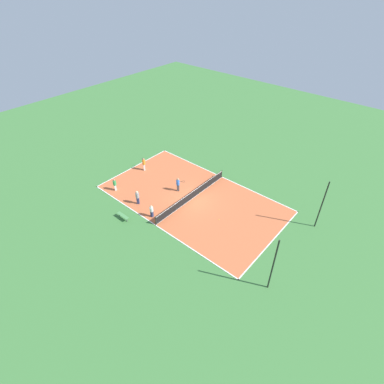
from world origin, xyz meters
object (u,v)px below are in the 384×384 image
at_px(player_far_white, 152,211).
at_px(player_baseline_gray, 137,197).
at_px(tennis_net, 192,195).
at_px(bench, 123,216).
at_px(player_far_green, 115,184).
at_px(fence_post_back_left, 322,205).
at_px(fence_post_back_right, 273,265).
at_px(player_center_orange, 144,163).
at_px(player_near_blue, 178,184).
at_px(tennis_ball_midcourt, 200,193).
at_px(tennis_ball_near_net, 219,219).

bearing_deg(player_far_white, player_baseline_gray, 164.88).
height_order(tennis_net, bench, tennis_net).
height_order(player_far_green, fence_post_back_left, fence_post_back_left).
bearing_deg(fence_post_back_right, bench, -80.96).
xyz_separation_m(tennis_net, player_center_orange, (-0.45, -8.05, 0.45)).
height_order(tennis_net, player_far_white, player_far_white).
distance_m(player_near_blue, player_baseline_gray, 4.68).
relative_size(player_far_white, fence_post_back_left, 0.27).
height_order(player_center_orange, tennis_ball_midcourt, player_center_orange).
distance_m(tennis_net, fence_post_back_right, 12.71).
bearing_deg(player_near_blue, player_center_orange, 137.75).
xyz_separation_m(tennis_net, tennis_ball_near_net, (0.80, 4.20, -0.46)).
xyz_separation_m(player_far_white, fence_post_back_right, (-0.26, 12.83, 1.82)).
height_order(player_center_orange, fence_post_back_left, fence_post_back_left).
bearing_deg(fence_post_back_left, tennis_ball_near_net, -54.74).
distance_m(player_center_orange, fence_post_back_left, 20.22).
bearing_deg(fence_post_back_left, tennis_ball_midcourt, -74.42).
bearing_deg(player_far_green, fence_post_back_left, 53.76).
bearing_deg(player_near_blue, player_far_white, -117.60).
bearing_deg(bench, tennis_ball_midcourt, 69.13).
bearing_deg(tennis_ball_near_net, player_center_orange, -95.80).
distance_m(player_far_green, player_baseline_gray, 3.69).
bearing_deg(player_near_blue, tennis_ball_near_net, -46.06).
height_order(tennis_net, fence_post_back_left, fence_post_back_left).
distance_m(player_near_blue, tennis_ball_near_net, 6.38).
bearing_deg(tennis_ball_midcourt, player_center_orange, -84.31).
relative_size(player_far_green, fence_post_back_right, 0.28).
xyz_separation_m(player_far_green, fence_post_back_right, (0.09, 19.10, 1.78)).
height_order(player_far_green, fence_post_back_right, fence_post_back_right).
bearing_deg(tennis_ball_near_net, player_far_green, -72.70).
bearing_deg(player_far_white, fence_post_back_right, -4.28).
bearing_deg(player_near_blue, tennis_net, -39.59).
distance_m(player_center_orange, player_near_blue, 6.01).
bearing_deg(bench, player_center_orange, 124.33).
bearing_deg(tennis_net, fence_post_back_right, 68.94).
bearing_deg(tennis_net, player_baseline_gray, -40.63).
bearing_deg(tennis_ball_near_net, tennis_net, -100.77).
height_order(player_center_orange, player_far_white, player_center_orange).
xyz_separation_m(bench, tennis_ball_near_net, (-6.05, 7.26, -0.33)).
distance_m(bench, player_far_green, 5.00).
bearing_deg(player_baseline_gray, player_far_green, 147.28).
height_order(player_center_orange, fence_post_back_right, fence_post_back_right).
xyz_separation_m(fence_post_back_left, fence_post_back_right, (9.01, 0.00, 0.00)).
relative_size(tennis_net, fence_post_back_right, 2.04).
height_order(bench, player_near_blue, player_near_blue).
relative_size(bench, player_center_orange, 0.89).
xyz_separation_m(tennis_net, fence_post_back_left, (-4.50, 11.70, 2.11)).
bearing_deg(tennis_net, player_near_blue, -91.19).
distance_m(player_center_orange, player_far_green, 4.90).
height_order(bench, player_center_orange, player_center_orange).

